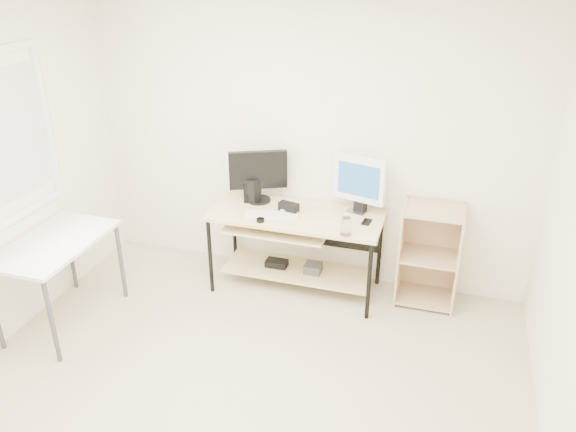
{
  "coord_description": "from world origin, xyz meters",
  "views": [
    {
      "loc": [
        1.23,
        -2.57,
        2.83
      ],
      "look_at": [
        0.04,
        1.3,
        0.89
      ],
      "focal_mm": 35.0,
      "sensor_mm": 36.0,
      "label": 1
    }
  ],
  "objects_px": {
    "desk": "(293,235)",
    "audio_controller": "(249,193)",
    "black_monitor": "(258,173)",
    "shelf_unit": "(429,254)",
    "white_imac": "(359,181)",
    "side_table": "(55,250)"
  },
  "relations": [
    {
      "from": "desk",
      "to": "audio_controller",
      "type": "relative_size",
      "value": 8.2
    },
    {
      "from": "black_monitor",
      "to": "audio_controller",
      "type": "distance_m",
      "value": 0.2
    },
    {
      "from": "shelf_unit",
      "to": "white_imac",
      "type": "bearing_deg",
      "value": 178.19
    },
    {
      "from": "shelf_unit",
      "to": "audio_controller",
      "type": "height_order",
      "value": "audio_controller"
    },
    {
      "from": "black_monitor",
      "to": "white_imac",
      "type": "xyz_separation_m",
      "value": [
        0.9,
        0.03,
        0.02
      ]
    },
    {
      "from": "black_monitor",
      "to": "audio_controller",
      "type": "bearing_deg",
      "value": -173.5
    },
    {
      "from": "white_imac",
      "to": "audio_controller",
      "type": "bearing_deg",
      "value": -160.58
    },
    {
      "from": "black_monitor",
      "to": "shelf_unit",
      "type": "bearing_deg",
      "value": -24.0
    },
    {
      "from": "audio_controller",
      "to": "white_imac",
      "type": "bearing_deg",
      "value": -18.42
    },
    {
      "from": "shelf_unit",
      "to": "black_monitor",
      "type": "relative_size",
      "value": 1.82
    },
    {
      "from": "shelf_unit",
      "to": "white_imac",
      "type": "height_order",
      "value": "white_imac"
    },
    {
      "from": "desk",
      "to": "white_imac",
      "type": "bearing_deg",
      "value": 18.99
    },
    {
      "from": "white_imac",
      "to": "audio_controller",
      "type": "height_order",
      "value": "white_imac"
    },
    {
      "from": "shelf_unit",
      "to": "side_table",
      "type": "bearing_deg",
      "value": -156.67
    },
    {
      "from": "white_imac",
      "to": "side_table",
      "type": "bearing_deg",
      "value": -135.25
    },
    {
      "from": "white_imac",
      "to": "audio_controller",
      "type": "xyz_separation_m",
      "value": [
        -0.98,
        -0.07,
        -0.2
      ]
    },
    {
      "from": "desk",
      "to": "side_table",
      "type": "relative_size",
      "value": 1.5
    },
    {
      "from": "side_table",
      "to": "black_monitor",
      "type": "relative_size",
      "value": 2.02
    },
    {
      "from": "shelf_unit",
      "to": "black_monitor",
      "type": "distance_m",
      "value": 1.65
    },
    {
      "from": "side_table",
      "to": "shelf_unit",
      "type": "xyz_separation_m",
      "value": [
        2.83,
        1.22,
        -0.22
      ]
    },
    {
      "from": "shelf_unit",
      "to": "white_imac",
      "type": "relative_size",
      "value": 1.77
    },
    {
      "from": "side_table",
      "to": "white_imac",
      "type": "bearing_deg",
      "value": 29.65
    }
  ]
}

